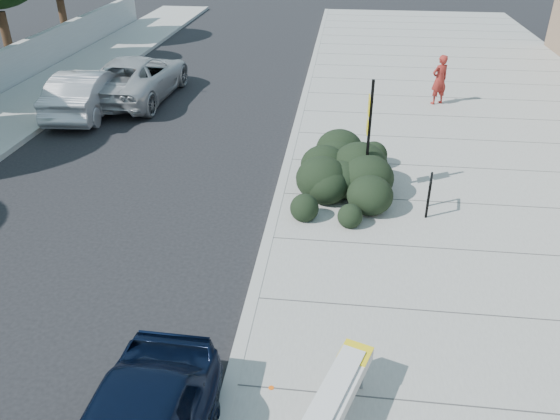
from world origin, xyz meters
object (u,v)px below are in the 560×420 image
at_px(bench, 334,399).
at_px(suv_silver, 137,77).
at_px(pedestrian, 439,80).
at_px(bike_rack, 430,191).
at_px(wagon_silver, 87,92).
at_px(sign_post, 368,131).

height_order(bench, suv_silver, suv_silver).
relative_size(suv_silver, pedestrian, 3.27).
bearing_deg(bike_rack, suv_silver, 150.99).
xyz_separation_m(bench, bike_rack, (1.92, 6.03, 0.03)).
xyz_separation_m(bike_rack, suv_silver, (-9.40, 7.60, 0.09)).
bearing_deg(bench, wagon_silver, 145.54).
distance_m(sign_post, pedestrian, 7.47).
relative_size(bench, suv_silver, 0.38).
relative_size(bench, bike_rack, 2.38).
height_order(bench, bike_rack, bike_rack).
bearing_deg(sign_post, suv_silver, 138.06).
xyz_separation_m(bench, sign_post, (0.51, 6.84, 1.06)).
distance_m(bench, sign_post, 6.94).
distance_m(bike_rack, pedestrian, 7.86).
bearing_deg(pedestrian, wagon_silver, -20.34).
bearing_deg(wagon_silver, bench, 121.79).
bearing_deg(sign_post, wagon_silver, 149.55).
relative_size(sign_post, suv_silver, 0.50).
relative_size(bike_rack, pedestrian, 0.52).
bearing_deg(sign_post, pedestrian, 67.94).
xyz_separation_m(bike_rack, wagon_silver, (-10.49, 5.81, 0.06)).
height_order(suv_silver, pedestrian, pedestrian).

